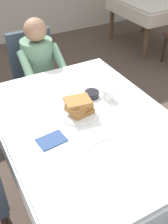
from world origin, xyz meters
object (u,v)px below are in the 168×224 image
(chair_diner, at_px, (36,71))
(spoon_near_edge, at_px, (103,141))
(knife_right_of_plate, at_px, (104,107))
(background_table_far, at_px, (149,7))
(breakfast_stack, at_px, (79,106))
(plate_breakfast, at_px, (79,113))
(fork_left_of_plate, at_px, (55,124))
(cup_coffee, at_px, (108,94))
(bowl_butter, at_px, (92,94))
(dining_table_main, at_px, (87,129))
(diner_person, at_px, (40,66))

(chair_diner, height_order, spoon_near_edge, chair_diner)
(knife_right_of_plate, xyz_separation_m, background_table_far, (2.15, 2.09, -0.12))
(chair_diner, height_order, breakfast_stack, chair_diner)
(plate_breakfast, height_order, spoon_near_edge, plate_breakfast)
(spoon_near_edge, bearing_deg, chair_diner, 89.88)
(chair_diner, xyz_separation_m, breakfast_stack, (-0.06, -1.10, 0.28))
(breakfast_stack, xyz_separation_m, background_table_far, (2.34, 2.08, -0.19))
(fork_left_of_plate, bearing_deg, breakfast_stack, -89.62)
(plate_breakfast, distance_m, fork_left_of_plate, 0.19)
(background_table_far, bearing_deg, knife_right_of_plate, -135.86)
(plate_breakfast, relative_size, cup_coffee, 2.48)
(chair_diner, relative_size, background_table_far, 0.83)
(bowl_butter, height_order, fork_left_of_plate, bowl_butter)
(dining_table_main, height_order, diner_person, diner_person)
(fork_left_of_plate, height_order, knife_right_of_plate, same)
(plate_breakfast, xyz_separation_m, bowl_butter, (0.18, 0.14, 0.01))
(dining_table_main, bearing_deg, fork_left_of_plate, 164.25)
(breakfast_stack, height_order, spoon_near_edge, breakfast_stack)
(knife_right_of_plate, bearing_deg, chair_diner, 10.04)
(dining_table_main, xyz_separation_m, diner_person, (0.04, 1.01, 0.02))
(breakfast_stack, bearing_deg, fork_left_of_plate, -175.80)
(chair_diner, height_order, cup_coffee, chair_diner)
(fork_left_of_plate, bearing_deg, diner_person, -18.80)
(diner_person, distance_m, cup_coffee, 0.91)
(knife_right_of_plate, bearing_deg, fork_left_of_plate, 93.63)
(diner_person, relative_size, bowl_butter, 10.18)
(fork_left_of_plate, relative_size, background_table_far, 0.16)
(knife_right_of_plate, bearing_deg, breakfast_stack, 89.42)
(diner_person, height_order, spoon_near_edge, diner_person)
(bowl_butter, xyz_separation_m, spoon_near_edge, (-0.18, -0.45, -0.02))
(knife_right_of_plate, height_order, background_table_far, knife_right_of_plate)
(chair_diner, xyz_separation_m, knife_right_of_plate, (0.12, -1.11, 0.21))
(chair_diner, relative_size, cup_coffee, 8.23)
(breakfast_stack, bearing_deg, spoon_near_edge, -89.14)
(cup_coffee, relative_size, spoon_near_edge, 0.75)
(breakfast_stack, bearing_deg, knife_right_of_plate, -4.21)
(breakfast_stack, xyz_separation_m, knife_right_of_plate, (0.19, -0.01, -0.07))
(dining_table_main, xyz_separation_m, fork_left_of_plate, (-0.21, 0.06, 0.09))
(breakfast_stack, relative_size, fork_left_of_plate, 1.11)
(dining_table_main, bearing_deg, breakfast_stack, 106.35)
(dining_table_main, distance_m, knife_right_of_plate, 0.20)
(fork_left_of_plate, xyz_separation_m, knife_right_of_plate, (0.38, 0.00, 0.00))
(bowl_butter, distance_m, knife_right_of_plate, 0.16)
(knife_right_of_plate, bearing_deg, plate_breakfast, 87.62)
(dining_table_main, bearing_deg, plate_breakfast, 105.42)
(cup_coffee, distance_m, knife_right_of_plate, 0.12)
(bowl_butter, height_order, background_table_far, bowl_butter)
(chair_diner, distance_m, breakfast_stack, 1.13)
(diner_person, xyz_separation_m, spoon_near_edge, (-0.06, -1.24, 0.07))
(plate_breakfast, bearing_deg, dining_table_main, -74.58)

